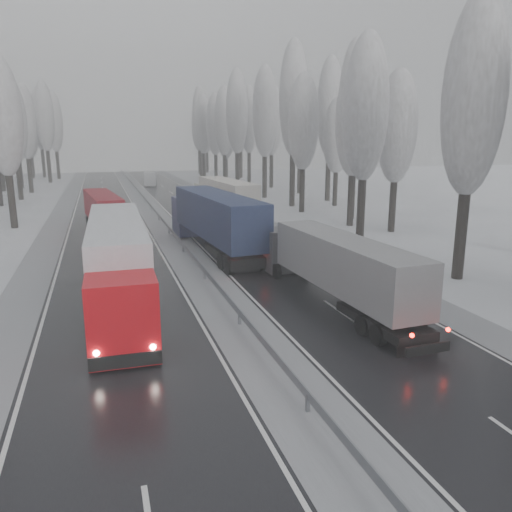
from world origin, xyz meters
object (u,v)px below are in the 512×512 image
truck_cream_box (224,196)px  truck_red_red (105,212)px  truck_red_white (118,258)px  truck_blue_box (213,217)px  truck_grey_tarp (332,263)px  box_truck_distant (150,179)px

truck_cream_box → truck_red_red: 14.15m
truck_red_white → truck_red_red: 20.64m
truck_blue_box → truck_red_white: bearing=-128.3°
truck_grey_tarp → truck_red_red: size_ratio=1.01×
truck_blue_box → truck_red_white: size_ratio=1.04×
truck_grey_tarp → box_truck_distant: size_ratio=2.09×
truck_grey_tarp → truck_red_white: bearing=161.9°
truck_red_white → box_truck_distant: bearing=84.1°
truck_grey_tarp → truck_red_white: (-10.66, 2.88, 0.40)m
truck_grey_tarp → truck_cream_box: size_ratio=0.87×
truck_red_white → truck_red_red: (-0.36, 20.63, -0.43)m
truck_blue_box → truck_red_red: bearing=125.0°
truck_cream_box → box_truck_distant: (-3.66, 42.38, -1.19)m
truck_blue_box → box_truck_distant: bearing=84.3°
truck_grey_tarp → box_truck_distant: (-2.10, 72.38, -0.87)m
truck_blue_box → truck_red_red: (-7.81, 9.45, -0.52)m
truck_red_white → truck_red_red: truck_red_white is taller
truck_grey_tarp → box_truck_distant: truck_grey_tarp is taller
truck_cream_box → truck_red_red: (-12.57, -6.48, -0.34)m
truck_cream_box → truck_red_white: truck_red_white is taller
box_truck_distant → truck_red_white: bearing=-89.2°
truck_blue_box → truck_red_white: truck_blue_box is taller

